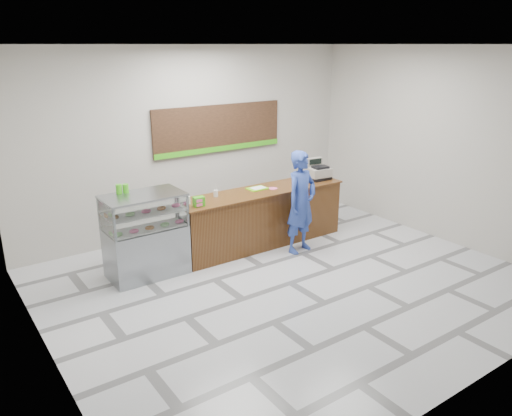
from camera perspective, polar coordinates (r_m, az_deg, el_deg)
floor at (r=7.79m, az=3.97°, el=-8.55°), size 7.00×7.00×0.00m
back_wall at (r=9.62m, az=-7.16°, el=7.60°), size 7.00×0.00×7.00m
ceiling at (r=6.95m, az=4.63°, el=18.16°), size 7.00×7.00×0.00m
sales_counter at (r=9.03m, az=0.59°, el=-1.08°), size 3.26×0.76×1.03m
display_case at (r=7.96m, az=-12.52°, el=-3.01°), size 1.22×0.72×1.33m
menu_board at (r=9.82m, az=-4.23°, el=8.99°), size 2.80×0.06×0.90m
cash_register at (r=9.67m, az=6.99°, el=4.18°), size 0.46×0.48×0.39m
card_terminal at (r=9.44m, az=4.72°, el=3.09°), size 0.09×0.15×0.04m
serving_tray at (r=8.94m, az=0.15°, el=2.25°), size 0.36×0.26×0.02m
napkin_box at (r=8.16m, az=-8.25°, el=0.88°), size 0.17×0.17×0.13m
straw_cup at (r=8.50m, az=-4.63°, el=1.67°), size 0.08×0.08×0.11m
promo_box at (r=8.02m, az=-6.55°, el=0.74°), size 0.19×0.14×0.16m
donut_decal at (r=8.98m, az=1.92°, el=2.26°), size 0.17×0.17×0.00m
green_cup_left at (r=7.87m, az=-15.39°, el=2.10°), size 0.09×0.09×0.15m
green_cup_right at (r=7.89m, az=-14.67°, el=2.17°), size 0.09×0.09×0.14m
customer at (r=8.66m, az=5.18°, el=0.67°), size 0.73×0.55×1.80m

